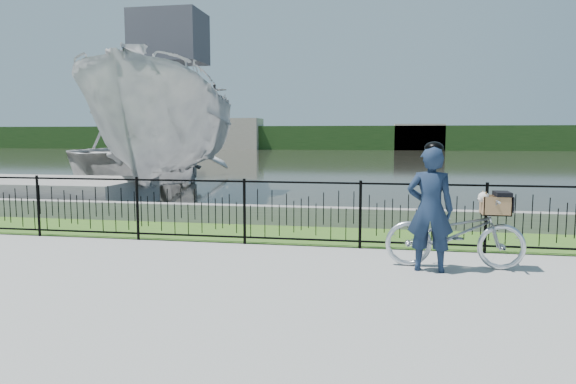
% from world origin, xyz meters
% --- Properties ---
extents(ground, '(120.00, 120.00, 0.00)m').
position_xyz_m(ground, '(0.00, 0.00, 0.00)').
color(ground, gray).
rests_on(ground, ground).
extents(grass_strip, '(60.00, 2.00, 0.01)m').
position_xyz_m(grass_strip, '(0.00, 2.60, 0.00)').
color(grass_strip, '#3C651F').
rests_on(grass_strip, ground).
extents(water, '(120.00, 120.00, 0.00)m').
position_xyz_m(water, '(0.00, 33.00, 0.00)').
color(water, '#26261E').
rests_on(water, ground).
extents(quay_wall, '(60.00, 0.30, 0.40)m').
position_xyz_m(quay_wall, '(0.00, 3.60, 0.20)').
color(quay_wall, gray).
rests_on(quay_wall, ground).
extents(fence, '(14.00, 0.06, 1.15)m').
position_xyz_m(fence, '(0.00, 1.60, 0.58)').
color(fence, black).
rests_on(fence, ground).
extents(far_treeline, '(120.00, 6.00, 3.00)m').
position_xyz_m(far_treeline, '(0.00, 60.00, 1.50)').
color(far_treeline, '#24441A').
rests_on(far_treeline, ground).
extents(far_building_left, '(8.00, 4.00, 4.00)m').
position_xyz_m(far_building_left, '(-18.00, 58.00, 2.00)').
color(far_building_left, '#B3A490').
rests_on(far_building_left, ground).
extents(far_building_right, '(6.00, 3.00, 3.20)m').
position_xyz_m(far_building_right, '(6.00, 58.50, 1.60)').
color(far_building_right, '#B3A490').
rests_on(far_building_right, ground).
extents(bicycle_rig, '(1.94, 0.68, 1.13)m').
position_xyz_m(bicycle_rig, '(2.39, 0.58, 0.52)').
color(bicycle_rig, silver).
rests_on(bicycle_rig, ground).
extents(cyclist, '(0.68, 0.48, 1.81)m').
position_xyz_m(cyclist, '(2.01, 0.33, 0.90)').
color(cyclist, '#15233B').
rests_on(cyclist, ground).
extents(boat_near, '(5.58, 10.82, 5.78)m').
position_xyz_m(boat_near, '(-5.40, 8.91, 2.09)').
color(boat_near, '#B5B5B5').
rests_on(boat_near, water).
extents(boat_far, '(8.47, 10.95, 2.09)m').
position_xyz_m(boat_far, '(-9.08, 13.29, 1.04)').
color(boat_far, '#B5B5B5').
rests_on(boat_far, water).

